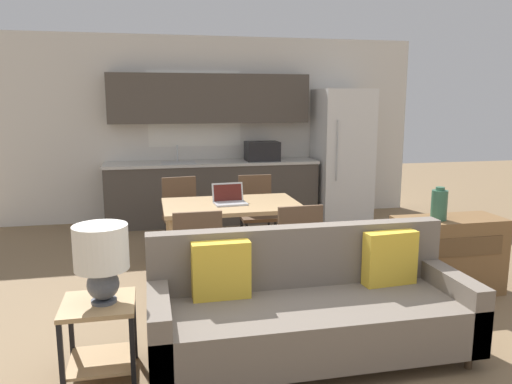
% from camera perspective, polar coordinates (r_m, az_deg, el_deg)
% --- Properties ---
extents(ground_plane, '(20.00, 20.00, 0.00)m').
position_cam_1_polar(ground_plane, '(3.51, 4.81, -20.01)').
color(ground_plane, '#7F6647').
extents(wall_back, '(6.40, 0.07, 2.70)m').
position_cam_1_polar(wall_back, '(7.58, -5.43, 7.21)').
color(wall_back, silver).
rests_on(wall_back, ground_plane).
extents(kitchen_counter, '(3.07, 0.65, 2.15)m').
position_cam_1_polar(kitchen_counter, '(7.34, -4.93, 3.10)').
color(kitchen_counter, '#4C443D').
rests_on(kitchen_counter, ground_plane).
extents(refrigerator, '(0.77, 0.78, 1.94)m').
position_cam_1_polar(refrigerator, '(7.70, 9.79, 4.28)').
color(refrigerator, white).
rests_on(refrigerator, ground_plane).
extents(dining_table, '(1.37, 0.88, 0.75)m').
position_cam_1_polar(dining_table, '(5.06, -2.82, -2.07)').
color(dining_table, tan).
rests_on(dining_table, ground_plane).
extents(couch, '(2.20, 0.80, 0.88)m').
position_cam_1_polar(couch, '(3.60, 6.05, -13.13)').
color(couch, '#3D2D1E').
rests_on(couch, ground_plane).
extents(side_table, '(0.45, 0.45, 0.52)m').
position_cam_1_polar(side_table, '(3.46, -17.43, -14.51)').
color(side_table, tan).
rests_on(side_table, ground_plane).
extents(table_lamp, '(0.34, 0.34, 0.50)m').
position_cam_1_polar(table_lamp, '(3.28, -17.25, -6.93)').
color(table_lamp, '#4C515B').
rests_on(table_lamp, side_table).
extents(credenza, '(1.00, 0.44, 0.71)m').
position_cam_1_polar(credenza, '(5.01, 21.03, -6.75)').
color(credenza, brown).
rests_on(credenza, ground_plane).
extents(vase, '(0.14, 0.14, 0.30)m').
position_cam_1_polar(vase, '(4.78, 20.20, -1.37)').
color(vase, '#336047').
rests_on(vase, credenza).
extents(dining_chair_near_right, '(0.44, 0.44, 0.89)m').
position_cam_1_polar(dining_chair_near_right, '(4.46, 4.52, -6.37)').
color(dining_chair_near_right, brown).
rests_on(dining_chair_near_right, ground_plane).
extents(dining_chair_far_left, '(0.47, 0.47, 0.89)m').
position_cam_1_polar(dining_chair_far_left, '(5.86, -8.48, -2.36)').
color(dining_chair_far_left, brown).
rests_on(dining_chair_far_left, ground_plane).
extents(dining_chair_far_right, '(0.43, 0.43, 0.89)m').
position_cam_1_polar(dining_chair_far_right, '(5.95, 0.10, -2.05)').
color(dining_chair_far_right, brown).
rests_on(dining_chair_far_right, ground_plane).
extents(dining_chair_near_left, '(0.42, 0.42, 0.89)m').
position_cam_1_polar(dining_chair_near_left, '(4.26, -6.78, -7.22)').
color(dining_chair_near_left, brown).
rests_on(dining_chair_near_left, ground_plane).
extents(laptop, '(0.34, 0.28, 0.20)m').
position_cam_1_polar(laptop, '(5.04, -3.08, -0.76)').
color(laptop, '#B7BABC').
rests_on(laptop, dining_table).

